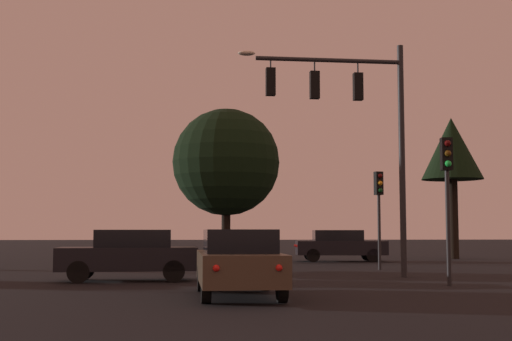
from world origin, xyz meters
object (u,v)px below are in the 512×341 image
(traffic_light_corner_left, at_px, (447,180))
(tree_center_horizon, at_px, (452,151))
(car_nearside_lane, at_px, (239,261))
(tree_behind_sign, at_px, (226,162))
(car_crossing_left, at_px, (129,254))
(car_far_lane, at_px, (340,245))
(traffic_light_corner_right, at_px, (379,200))
(traffic_signal_mast_arm, at_px, (354,114))

(traffic_light_corner_left, relative_size, tree_center_horizon, 0.54)
(car_nearside_lane, xyz_separation_m, tree_behind_sign, (0.26, 17.34, 3.96))
(car_crossing_left, bearing_deg, tree_center_horizon, 44.55)
(car_far_lane, height_order, tree_behind_sign, tree_behind_sign)
(car_nearside_lane, height_order, tree_behind_sign, tree_behind_sign)
(traffic_light_corner_left, bearing_deg, car_nearside_lane, -155.01)
(traffic_light_corner_right, height_order, car_crossing_left, traffic_light_corner_right)
(traffic_light_corner_right, relative_size, tree_behind_sign, 0.51)
(car_nearside_lane, bearing_deg, car_far_lane, 71.93)
(traffic_light_corner_right, relative_size, car_nearside_lane, 0.83)
(car_nearside_lane, bearing_deg, car_crossing_left, 119.87)
(traffic_signal_mast_arm, distance_m, traffic_light_corner_right, 5.38)
(traffic_light_corner_left, xyz_separation_m, traffic_light_corner_right, (0.06, 7.79, -0.19))
(traffic_signal_mast_arm, distance_m, car_crossing_left, 8.42)
(car_nearside_lane, distance_m, car_crossing_left, 6.04)
(car_far_lane, xyz_separation_m, tree_behind_sign, (-5.58, -0.55, 3.96))
(traffic_light_corner_left, bearing_deg, car_crossing_left, 164.30)
(tree_behind_sign, bearing_deg, tree_center_horizon, 14.44)
(tree_behind_sign, bearing_deg, car_far_lane, 5.64)
(traffic_signal_mast_arm, bearing_deg, tree_center_horizon, 59.43)
(traffic_light_corner_left, bearing_deg, tree_behind_sign, 111.08)
(traffic_light_corner_left, distance_m, traffic_light_corner_right, 7.80)
(traffic_light_corner_right, relative_size, tree_center_horizon, 0.50)
(traffic_light_corner_left, bearing_deg, car_far_lane, 90.17)
(traffic_light_corner_left, xyz_separation_m, tree_behind_sign, (-5.63, 14.60, 1.87))
(traffic_signal_mast_arm, distance_m, car_far_lane, 12.63)
(tree_behind_sign, bearing_deg, car_crossing_left, -105.10)
(tree_center_horizon, bearing_deg, car_nearside_lane, -121.34)
(tree_behind_sign, bearing_deg, traffic_light_corner_left, -68.92)
(traffic_signal_mast_arm, height_order, car_nearside_lane, traffic_signal_mast_arm)
(traffic_light_corner_right, xyz_separation_m, car_far_lane, (-0.10, 7.36, -1.89))
(traffic_signal_mast_arm, relative_size, traffic_light_corner_left, 1.87)
(traffic_light_corner_right, bearing_deg, tree_center_horizon, 56.71)
(car_far_lane, relative_size, tree_center_horizon, 0.59)
(car_nearside_lane, height_order, tree_center_horizon, tree_center_horizon)
(car_nearside_lane, relative_size, tree_behind_sign, 0.62)
(car_nearside_lane, bearing_deg, traffic_light_corner_left, 24.99)
(traffic_signal_mast_arm, bearing_deg, car_crossing_left, -172.11)
(traffic_light_corner_left, relative_size, tree_behind_sign, 0.55)
(traffic_light_corner_left, relative_size, car_nearside_lane, 0.90)
(traffic_signal_mast_arm, xyz_separation_m, car_crossing_left, (-7.06, -0.98, -4.49))
(traffic_light_corner_right, height_order, tree_center_horizon, tree_center_horizon)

